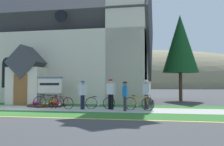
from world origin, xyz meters
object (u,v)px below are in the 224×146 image
object	(u,v)px
roadside_conifer	(180,44)
bicycle_green	(61,103)
cyclist_in_blue_jersey	(125,94)
cyclist_in_red_jersey	(111,92)
cyclist_in_orange_jersey	(83,93)
bicycle_white	(49,102)
bicycle_silver	(100,103)
cyclist_in_white_jersey	(146,92)
bicycle_black	(139,103)
church_sign	(50,86)

from	to	relation	value
roadside_conifer	bicycle_green	bearing A→B (deg)	-132.14
bicycle_green	cyclist_in_blue_jersey	xyz separation A→B (m)	(3.84, -0.55, 0.55)
cyclist_in_red_jersey	cyclist_in_orange_jersey	bearing A→B (deg)	-171.52
bicycle_green	bicycle_white	world-z (taller)	bicycle_white
bicycle_silver	cyclist_in_white_jersey	size ratio (longest dim) A/B	1.01
bicycle_green	cyclist_in_white_jersey	distance (m)	4.99
bicycle_silver	bicycle_black	distance (m)	2.30
bicycle_black	cyclist_in_red_jersey	distance (m)	1.71
church_sign	roadside_conifer	world-z (taller)	roadside_conifer
cyclist_in_orange_jersey	roadside_conifer	distance (m)	10.89
church_sign	bicycle_silver	xyz separation A→B (m)	(3.83, -1.51, -0.91)
bicycle_white	cyclist_in_blue_jersey	size ratio (longest dim) A/B	1.06
bicycle_silver	bicycle_white	world-z (taller)	bicycle_white
bicycle_green	roadside_conifer	world-z (taller)	roadside_conifer
cyclist_in_white_jersey	cyclist_in_orange_jersey	xyz separation A→B (m)	(-3.56, -0.73, -0.04)
cyclist_in_orange_jersey	cyclist_in_blue_jersey	xyz separation A→B (m)	(2.49, -0.45, -0.04)
bicycle_silver	cyclist_in_orange_jersey	xyz separation A→B (m)	(-0.89, -0.52, 0.59)
church_sign	cyclist_in_red_jersey	size ratio (longest dim) A/B	1.11
bicycle_black	cyclist_in_orange_jersey	distance (m)	3.23
bicycle_silver	bicycle_black	xyz separation A→B (m)	(2.28, -0.32, 0.02)
bicycle_white	cyclist_in_blue_jersey	world-z (taller)	cyclist_in_blue_jersey
bicycle_silver	cyclist_in_orange_jersey	distance (m)	1.19
bicycle_green	cyclist_in_orange_jersey	xyz separation A→B (m)	(1.35, -0.10, 0.58)
bicycle_green	bicycle_black	distance (m)	4.52
cyclist_in_blue_jersey	bicycle_green	bearing A→B (deg)	171.91
roadside_conifer	bicycle_silver	bearing A→B (deg)	-123.52
church_sign	bicycle_white	size ratio (longest dim) A/B	1.15
bicycle_white	roadside_conifer	xyz separation A→B (m)	(8.28, 7.76, 4.44)
church_sign	cyclist_in_orange_jersey	world-z (taller)	church_sign
church_sign	roadside_conifer	distance (m)	11.43
cyclist_in_blue_jersey	bicycle_white	bearing A→B (deg)	169.15
church_sign	cyclist_in_white_jersey	size ratio (longest dim) A/B	1.13
bicycle_silver	bicycle_black	size ratio (longest dim) A/B	1.01
cyclist_in_red_jersey	church_sign	bearing A→B (deg)	158.34
bicycle_silver	cyclist_in_blue_jersey	size ratio (longest dim) A/B	1.08
bicycle_silver	cyclist_in_red_jersey	xyz separation A→B (m)	(0.69, -0.28, 0.66)
bicycle_black	cyclist_in_white_jersey	world-z (taller)	cyclist_in_white_jersey
bicycle_green	cyclist_in_orange_jersey	bearing A→B (deg)	-4.25
bicycle_silver	cyclist_in_blue_jersey	xyz separation A→B (m)	(1.59, -0.96, 0.55)
bicycle_white	bicycle_black	xyz separation A→B (m)	(5.45, -0.27, -0.01)
bicycle_silver	bicycle_green	xyz separation A→B (m)	(-2.25, -0.42, 0.00)
bicycle_white	cyclist_in_red_jersey	size ratio (longest dim) A/B	0.97
bicycle_white	cyclist_in_blue_jersey	bearing A→B (deg)	-10.85
cyclist_in_orange_jersey	cyclist_in_white_jersey	bearing A→B (deg)	11.65
cyclist_in_white_jersey	roadside_conifer	world-z (taller)	roadside_conifer
cyclist_in_red_jersey	cyclist_in_blue_jersey	bearing A→B (deg)	-37.19
cyclist_in_white_jersey	bicycle_silver	bearing A→B (deg)	-175.37
bicycle_green	bicycle_black	xyz separation A→B (m)	(4.52, 0.10, 0.01)
cyclist_in_white_jersey	roadside_conifer	distance (m)	8.76
bicycle_green	cyclist_in_blue_jersey	distance (m)	3.92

